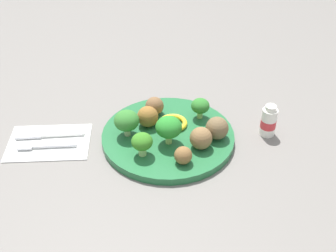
{
  "coord_description": "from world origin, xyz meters",
  "views": [
    {
      "loc": [
        0.03,
        0.72,
        0.57
      ],
      "look_at": [
        0.0,
        0.0,
        0.04
      ],
      "focal_mm": 45.78,
      "sensor_mm": 36.0,
      "label": 1
    }
  ],
  "objects_px": {
    "broccoli_floret_center": "(127,121)",
    "pepper_ring_near_rim": "(173,123)",
    "meatball_mid_left": "(201,138)",
    "meatball_front_left": "(155,106)",
    "napkin": "(49,142)",
    "yogurt_bottle": "(269,122)",
    "plate": "(168,137)",
    "broccoli_floret_mid_left": "(200,106)",
    "broccoli_floret_mid_right": "(142,142)",
    "fork": "(43,145)",
    "meatball_front_right": "(148,117)",
    "meatball_center": "(217,128)",
    "meatball_mid_right": "(183,155)",
    "knife": "(47,135)",
    "broccoli_floret_front_right": "(171,127)"
  },
  "relations": [
    {
      "from": "broccoli_floret_mid_right",
      "to": "knife",
      "type": "distance_m",
      "value": 0.23
    },
    {
      "from": "broccoli_floret_mid_left",
      "to": "napkin",
      "type": "bearing_deg",
      "value": 9.53
    },
    {
      "from": "plate",
      "to": "broccoli_floret_center",
      "type": "height_order",
      "value": "broccoli_floret_center"
    },
    {
      "from": "broccoli_floret_center",
      "to": "pepper_ring_near_rim",
      "type": "height_order",
      "value": "broccoli_floret_center"
    },
    {
      "from": "napkin",
      "to": "yogurt_bottle",
      "type": "xyz_separation_m",
      "value": [
        -0.47,
        -0.01,
        0.03
      ]
    },
    {
      "from": "plate",
      "to": "meatball_front_left",
      "type": "relative_size",
      "value": 6.82
    },
    {
      "from": "meatball_mid_left",
      "to": "meatball_front_left",
      "type": "xyz_separation_m",
      "value": [
        0.09,
        -0.12,
        -0.0
      ]
    },
    {
      "from": "meatball_center",
      "to": "meatball_front_right",
      "type": "xyz_separation_m",
      "value": [
        0.14,
        -0.05,
        -0.0
      ]
    },
    {
      "from": "broccoli_floret_front_right",
      "to": "fork",
      "type": "height_order",
      "value": "broccoli_floret_front_right"
    },
    {
      "from": "broccoli_floret_mid_left",
      "to": "broccoli_floret_mid_right",
      "type": "height_order",
      "value": "broccoli_floret_mid_right"
    },
    {
      "from": "meatball_mid_left",
      "to": "knife",
      "type": "relative_size",
      "value": 0.31
    },
    {
      "from": "broccoli_floret_center",
      "to": "meatball_front_right",
      "type": "bearing_deg",
      "value": -144.02
    },
    {
      "from": "plate",
      "to": "meatball_front_right",
      "type": "relative_size",
      "value": 6.15
    },
    {
      "from": "meatball_front_right",
      "to": "fork",
      "type": "xyz_separation_m",
      "value": [
        0.22,
        0.05,
        -0.03
      ]
    },
    {
      "from": "meatball_mid_right",
      "to": "knife",
      "type": "xyz_separation_m",
      "value": [
        0.28,
        -0.11,
        -0.03
      ]
    },
    {
      "from": "knife",
      "to": "meatball_mid_right",
      "type": "bearing_deg",
      "value": 158.54
    },
    {
      "from": "napkin",
      "to": "yogurt_bottle",
      "type": "distance_m",
      "value": 0.47
    },
    {
      "from": "meatball_front_left",
      "to": "plate",
      "type": "bearing_deg",
      "value": 109.43
    },
    {
      "from": "broccoli_floret_center",
      "to": "napkin",
      "type": "xyz_separation_m",
      "value": [
        0.17,
        -0.0,
        -0.05
      ]
    },
    {
      "from": "meatball_mid_left",
      "to": "napkin",
      "type": "distance_m",
      "value": 0.32
    },
    {
      "from": "meatball_mid_right",
      "to": "fork",
      "type": "relative_size",
      "value": 0.29
    },
    {
      "from": "broccoli_floret_mid_right",
      "to": "fork",
      "type": "xyz_separation_m",
      "value": [
        0.21,
        -0.05,
        -0.04
      ]
    },
    {
      "from": "meatball_mid_left",
      "to": "fork",
      "type": "distance_m",
      "value": 0.33
    },
    {
      "from": "plate",
      "to": "fork",
      "type": "relative_size",
      "value": 2.33
    },
    {
      "from": "broccoli_floret_mid_right",
      "to": "yogurt_bottle",
      "type": "bearing_deg",
      "value": -164.25
    },
    {
      "from": "broccoli_floret_center",
      "to": "fork",
      "type": "bearing_deg",
      "value": 5.75
    },
    {
      "from": "plate",
      "to": "broccoli_floret_front_right",
      "type": "height_order",
      "value": "broccoli_floret_front_right"
    },
    {
      "from": "napkin",
      "to": "broccoli_floret_mid_left",
      "type": "bearing_deg",
      "value": -170.47
    },
    {
      "from": "meatball_mid_right",
      "to": "broccoli_floret_front_right",
      "type": "bearing_deg",
      "value": -71.65
    },
    {
      "from": "meatball_center",
      "to": "napkin",
      "type": "bearing_deg",
      "value": -2.99
    },
    {
      "from": "broccoli_floret_front_right",
      "to": "broccoli_floret_center",
      "type": "xyz_separation_m",
      "value": [
        0.09,
        -0.03,
        -0.0
      ]
    },
    {
      "from": "broccoli_floret_front_right",
      "to": "meatball_mid_right",
      "type": "relative_size",
      "value": 1.74
    },
    {
      "from": "broccoli_floret_center",
      "to": "meatball_mid_left",
      "type": "height_order",
      "value": "broccoli_floret_center"
    },
    {
      "from": "meatball_mid_right",
      "to": "fork",
      "type": "bearing_deg",
      "value": -14.91
    },
    {
      "from": "broccoli_floret_front_right",
      "to": "knife",
      "type": "distance_m",
      "value": 0.27
    },
    {
      "from": "napkin",
      "to": "meatball_mid_right",
      "type": "bearing_deg",
      "value": 161.26
    },
    {
      "from": "broccoli_floret_mid_left",
      "to": "meatball_front_right",
      "type": "height_order",
      "value": "broccoli_floret_mid_left"
    },
    {
      "from": "broccoli_floret_center",
      "to": "pepper_ring_near_rim",
      "type": "xyz_separation_m",
      "value": [
        -0.1,
        -0.03,
        -0.03
      ]
    },
    {
      "from": "broccoli_floret_center",
      "to": "knife",
      "type": "bearing_deg",
      "value": -6.04
    },
    {
      "from": "broccoli_floret_center",
      "to": "broccoli_floret_mid_left",
      "type": "bearing_deg",
      "value": -160.82
    },
    {
      "from": "meatball_front_right",
      "to": "yogurt_bottle",
      "type": "xyz_separation_m",
      "value": [
        -0.26,
        0.02,
        -0.01
      ]
    },
    {
      "from": "broccoli_floret_mid_left",
      "to": "broccoli_floret_center",
      "type": "distance_m",
      "value": 0.17
    },
    {
      "from": "broccoli_floret_mid_left",
      "to": "meatball_front_left",
      "type": "relative_size",
      "value": 1.15
    },
    {
      "from": "yogurt_bottle",
      "to": "broccoli_floret_mid_left",
      "type": "bearing_deg",
      "value": -17.92
    },
    {
      "from": "plate",
      "to": "fork",
      "type": "bearing_deg",
      "value": 3.71
    },
    {
      "from": "broccoli_floret_front_right",
      "to": "meatball_mid_right",
      "type": "bearing_deg",
      "value": 108.35
    },
    {
      "from": "broccoli_floret_mid_right",
      "to": "meatball_center",
      "type": "relative_size",
      "value": 1.04
    },
    {
      "from": "meatball_front_right",
      "to": "yogurt_bottle",
      "type": "height_order",
      "value": "yogurt_bottle"
    },
    {
      "from": "plate",
      "to": "yogurt_bottle",
      "type": "relative_size",
      "value": 3.84
    },
    {
      "from": "napkin",
      "to": "knife",
      "type": "height_order",
      "value": "knife"
    }
  ]
}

